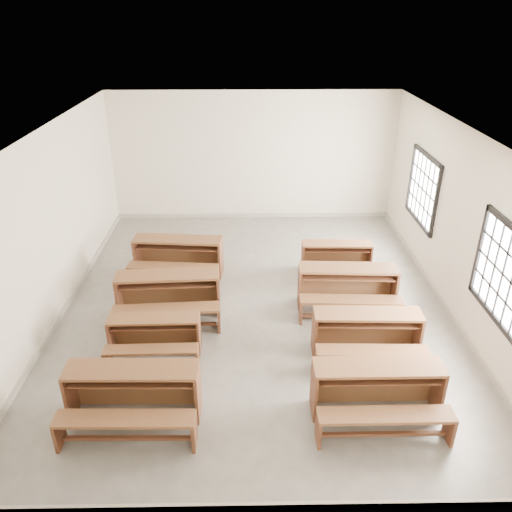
{
  "coord_description": "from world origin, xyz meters",
  "views": [
    {
      "loc": [
        -0.13,
        -7.87,
        4.99
      ],
      "look_at": [
        0.0,
        0.0,
        1.0
      ],
      "focal_mm": 35.0,
      "sensor_mm": 36.0,
      "label": 1
    }
  ],
  "objects_px": {
    "desk_set_1": "(154,333)",
    "desk_set_7": "(337,256)",
    "desk_set_4": "(377,388)",
    "desk_set_0": "(133,391)",
    "desk_set_5": "(367,332)",
    "desk_set_6": "(348,285)",
    "desk_set_3": "(178,254)",
    "desk_set_2": "(168,292)"
  },
  "relations": [
    {
      "from": "desk_set_0",
      "to": "desk_set_6",
      "type": "relative_size",
      "value": 0.97
    },
    {
      "from": "desk_set_3",
      "to": "desk_set_4",
      "type": "distance_m",
      "value": 5.04
    },
    {
      "from": "desk_set_3",
      "to": "desk_set_0",
      "type": "bearing_deg",
      "value": -86.28
    },
    {
      "from": "desk_set_1",
      "to": "desk_set_3",
      "type": "relative_size",
      "value": 0.78
    },
    {
      "from": "desk_set_5",
      "to": "desk_set_6",
      "type": "relative_size",
      "value": 0.94
    },
    {
      "from": "desk_set_5",
      "to": "desk_set_2",
      "type": "bearing_deg",
      "value": 161.76
    },
    {
      "from": "desk_set_3",
      "to": "desk_set_5",
      "type": "height_order",
      "value": "desk_set_3"
    },
    {
      "from": "desk_set_0",
      "to": "desk_set_2",
      "type": "relative_size",
      "value": 0.95
    },
    {
      "from": "desk_set_5",
      "to": "desk_set_1",
      "type": "bearing_deg",
      "value": 179.91
    },
    {
      "from": "desk_set_2",
      "to": "desk_set_4",
      "type": "height_order",
      "value": "desk_set_2"
    },
    {
      "from": "desk_set_1",
      "to": "desk_set_7",
      "type": "xyz_separation_m",
      "value": [
        3.3,
        2.65,
        -0.0
      ]
    },
    {
      "from": "desk_set_4",
      "to": "desk_set_6",
      "type": "bearing_deg",
      "value": 87.95
    },
    {
      "from": "desk_set_1",
      "to": "desk_set_7",
      "type": "bearing_deg",
      "value": 37.62
    },
    {
      "from": "desk_set_4",
      "to": "desk_set_2",
      "type": "bearing_deg",
      "value": 141.5
    },
    {
      "from": "desk_set_2",
      "to": "desk_set_7",
      "type": "distance_m",
      "value": 3.59
    },
    {
      "from": "desk_set_0",
      "to": "desk_set_3",
      "type": "relative_size",
      "value": 0.95
    },
    {
      "from": "desk_set_5",
      "to": "desk_set_6",
      "type": "distance_m",
      "value": 1.41
    },
    {
      "from": "desk_set_1",
      "to": "desk_set_7",
      "type": "distance_m",
      "value": 4.23
    },
    {
      "from": "desk_set_3",
      "to": "desk_set_4",
      "type": "xyz_separation_m",
      "value": [
        3.13,
        -3.96,
        -0.02
      ]
    },
    {
      "from": "desk_set_0",
      "to": "desk_set_1",
      "type": "distance_m",
      "value": 1.4
    },
    {
      "from": "desk_set_4",
      "to": "desk_set_3",
      "type": "bearing_deg",
      "value": 128.16
    },
    {
      "from": "desk_set_7",
      "to": "desk_set_6",
      "type": "bearing_deg",
      "value": -89.3
    },
    {
      "from": "desk_set_3",
      "to": "desk_set_6",
      "type": "xyz_separation_m",
      "value": [
        3.22,
        -1.27,
        -0.0
      ]
    },
    {
      "from": "desk_set_1",
      "to": "desk_set_3",
      "type": "distance_m",
      "value": 2.57
    },
    {
      "from": "desk_set_6",
      "to": "desk_set_2",
      "type": "bearing_deg",
      "value": -173.02
    },
    {
      "from": "desk_set_1",
      "to": "desk_set_2",
      "type": "xyz_separation_m",
      "value": [
        0.08,
        1.07,
        0.1
      ]
    },
    {
      "from": "desk_set_0",
      "to": "desk_set_6",
      "type": "bearing_deg",
      "value": 40.02
    },
    {
      "from": "desk_set_4",
      "to": "desk_set_6",
      "type": "height_order",
      "value": "desk_set_6"
    },
    {
      "from": "desk_set_0",
      "to": "desk_set_5",
      "type": "xyz_separation_m",
      "value": [
        3.37,
        1.29,
        -0.02
      ]
    },
    {
      "from": "desk_set_6",
      "to": "desk_set_7",
      "type": "relative_size",
      "value": 1.25
    },
    {
      "from": "desk_set_1",
      "to": "desk_set_7",
      "type": "height_order",
      "value": "same"
    },
    {
      "from": "desk_set_3",
      "to": "desk_set_4",
      "type": "bearing_deg",
      "value": -46.46
    },
    {
      "from": "desk_set_4",
      "to": "desk_set_7",
      "type": "relative_size",
      "value": 1.19
    },
    {
      "from": "desk_set_2",
      "to": "desk_set_5",
      "type": "distance_m",
      "value": 3.45
    },
    {
      "from": "desk_set_6",
      "to": "desk_set_3",
      "type": "bearing_deg",
      "value": 161.35
    },
    {
      "from": "desk_set_1",
      "to": "desk_set_2",
      "type": "bearing_deg",
      "value": 84.84
    },
    {
      "from": "desk_set_5",
      "to": "desk_set_6",
      "type": "xyz_separation_m",
      "value": [
        -0.05,
        1.41,
        0.03
      ]
    },
    {
      "from": "desk_set_3",
      "to": "desk_set_5",
      "type": "distance_m",
      "value": 4.22
    },
    {
      "from": "desk_set_3",
      "to": "desk_set_5",
      "type": "bearing_deg",
      "value": -34.09
    },
    {
      "from": "desk_set_2",
      "to": "desk_set_3",
      "type": "height_order",
      "value": "desk_set_2"
    },
    {
      "from": "desk_set_3",
      "to": "desk_set_7",
      "type": "relative_size",
      "value": 1.28
    },
    {
      "from": "desk_set_2",
      "to": "desk_set_5",
      "type": "bearing_deg",
      "value": -23.1
    }
  ]
}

